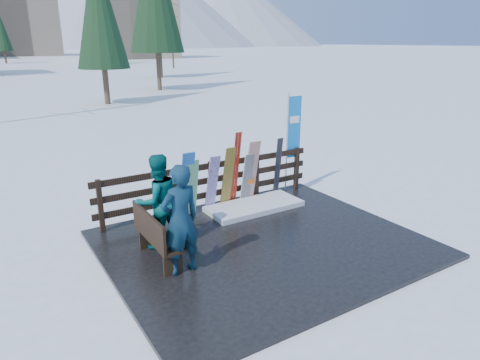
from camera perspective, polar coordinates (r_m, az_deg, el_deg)
ground at (r=8.70m, az=3.17°, el=-8.72°), size 700.00×700.00×0.00m
deck at (r=8.68m, az=3.17°, el=-8.49°), size 6.00×5.00×0.08m
fence at (r=10.16m, az=-3.89°, el=-0.21°), size 5.60×0.10×1.15m
snow_patch at (r=10.28m, az=1.92°, el=-3.49°), size 2.30×1.00×0.12m
bench at (r=7.88m, az=-11.28°, el=-7.24°), size 0.41×1.50×0.97m
snowboard_0 at (r=9.62m, az=-7.12°, el=-0.61°), size 0.30×0.39×1.56m
snowboard_1 at (r=9.70m, az=-6.55°, el=-1.08°), size 0.31×0.29×1.35m
snowboard_2 at (r=10.09m, az=-1.66°, el=0.33°), size 0.25×0.38×1.53m
snowboard_3 at (r=9.92m, az=-3.71°, el=-0.45°), size 0.26×0.38×1.38m
snowboard_4 at (r=10.40m, az=0.94°, el=0.18°), size 0.26×0.29×1.29m
snowboard_5 at (r=10.42m, az=1.50°, el=1.08°), size 0.32×0.37×1.59m
ski_pair_a at (r=10.23m, az=-0.60°, el=1.50°), size 0.17×0.32×1.84m
ski_pair_b at (r=10.96m, az=5.06°, el=1.73°), size 0.17×0.17×1.53m
rental_flag at (r=11.27m, az=7.00°, el=6.51°), size 0.45×0.04×2.60m
person_front at (r=7.28m, az=-7.97°, el=-5.30°), size 0.76×0.55×1.95m
person_back at (r=8.29m, az=-10.91°, el=-2.84°), size 0.96×0.78×1.85m
trees at (r=56.82m, az=-23.96°, el=18.50°), size 41.99×68.70×12.71m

